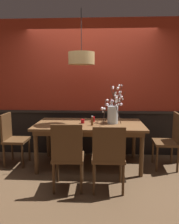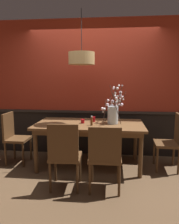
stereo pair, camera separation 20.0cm
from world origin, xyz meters
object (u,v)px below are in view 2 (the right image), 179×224
Objects in this scene: chair_near_side_right at (105,155)px; chair_head_east_end at (171,139)px; chair_head_west_end at (14,135)px; vase_with_blossoms at (113,113)px; dining_table at (90,128)px; pendant_lamp at (82,58)px; chair_far_side_right at (105,126)px; candle_holder_nearer_center at (83,121)px; candle_holder_nearer_edge at (93,119)px; chair_near_side_left at (65,153)px; condiment_bottle at (92,121)px; chair_far_side_left at (81,126)px.

chair_near_side_right is 0.97× the size of chair_head_east_end.
chair_head_west_end is 1.86m from vase_with_blossoms.
pendant_lamp reaches higher than dining_table.
chair_head_west_end is 1.03× the size of pendant_lamp.
chair_far_side_right reaches higher than dining_table.
candle_holder_nearer_edge is at bearing 40.44° from candle_holder_nearer_center.
chair_head_west_end is 1.37× the size of vase_with_blossoms.
chair_near_side_left is (-0.56, -0.01, 0.00)m from chair_near_side_right.
chair_head_west_end is (-1.70, 0.87, -0.01)m from chair_near_side_right.
condiment_bottle is at bearing -40.54° from candle_holder_nearer_center.
dining_table is at bearing 4.89° from candle_holder_nearer_center.
chair_near_side_right is (0.61, -1.83, 0.02)m from chair_far_side_left.
chair_head_west_end reaches higher than condiment_bottle.
chair_head_west_end is (-1.39, -0.02, -0.17)m from dining_table.
vase_with_blossoms reaches higher than chair_near_side_left.
chair_near_side_left reaches higher than chair_far_side_left.
candle_holder_nearer_edge is at bearing 68.39° from dining_table.
chair_head_east_end is 1.03× the size of chair_far_side_right.
candle_holder_nearer_edge is (0.30, 1.04, 0.29)m from chair_near_side_left.
chair_head_east_end reaches higher than candle_holder_nearer_edge.
condiment_bottle is at bearing -71.65° from dining_table.
chair_near_side_left is 6.06× the size of condiment_bottle.
candle_holder_nearer_center is at bearing -175.11° from dining_table.
pendant_lamp reaches higher than chair_near_side_left.
chair_far_side_left is 0.93m from candle_holder_nearer_edge.
chair_near_side_right is 1.10m from candle_holder_nearer_edge.
chair_head_east_end is at bearing -0.33° from candle_holder_nearer_center.
candle_holder_nearer_center is (1.27, 0.01, 0.29)m from chair_head_west_end.
chair_near_side_right is at bearing -70.86° from condiment_bottle.
chair_near_side_right is 1.04m from vase_with_blossoms.
chair_far_side_left is at bearing 107.83° from condiment_bottle.
dining_table is 2.06× the size of pendant_lamp.
candle_holder_nearer_edge is (-0.35, 0.09, -0.14)m from vase_with_blossoms.
condiment_bottle is (0.17, -0.15, 0.04)m from candle_holder_nearer_center.
vase_with_blossoms is (0.41, 0.05, 0.27)m from dining_table.
condiment_bottle is (0.35, -1.10, 0.34)m from chair_far_side_left.
vase_with_blossoms is at bearing 2.17° from chair_head_west_end.
dining_table is at bearing 109.00° from chair_near_side_right.
chair_head_west_end is 10.17× the size of candle_holder_nearer_edge.
vase_with_blossoms reaches higher than chair_near_side_right.
chair_far_side_left is 0.93× the size of chair_head_east_end.
dining_table is at bearing -173.43° from vase_with_blossoms.
candle_holder_nearer_center is (-0.43, 0.88, 0.28)m from chair_near_side_right.
candle_holder_nearer_edge is at bearing 173.25° from chair_head_east_end.
dining_table is at bearing 0.87° from chair_head_west_end.
dining_table is 25.69× the size of candle_holder_nearer_center.
chair_far_side_right is at bearing 29.56° from chair_head_west_end.
vase_with_blossoms is 0.39m from candle_holder_nearer_edge.
dining_table is 1.00m from chair_far_side_left.
chair_near_side_right is at bearing -27.18° from chair_head_west_end.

